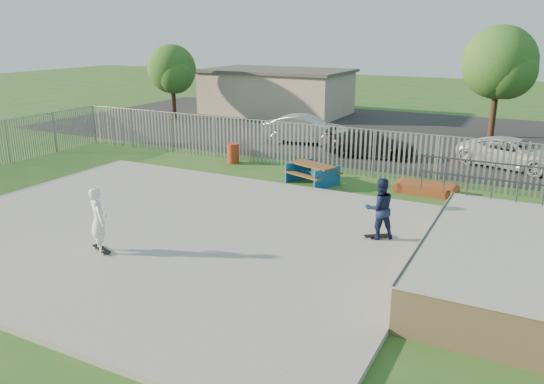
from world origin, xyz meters
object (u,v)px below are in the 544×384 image
at_px(car_silver, 306,129).
at_px(tree_mid, 499,63).
at_px(trash_bin_grey, 233,153).
at_px(skater_white, 99,220).
at_px(skater_navy, 380,208).
at_px(tree_left, 172,69).
at_px(funbox, 426,189).
at_px(picnic_table, 312,174).
at_px(car_white, 513,153).
at_px(car_dark, 371,144).
at_px(trash_bin_red, 233,153).

height_order(car_silver, tree_mid, tree_mid).
relative_size(trash_bin_grey, skater_white, 0.50).
bearing_deg(skater_navy, car_silver, -94.63).
relative_size(tree_left, tree_mid, 0.81).
bearing_deg(funbox, car_silver, 141.62).
xyz_separation_m(picnic_table, skater_white, (-2.26, -9.24, 0.64)).
xyz_separation_m(picnic_table, funbox, (4.34, 0.70, -0.21)).
height_order(funbox, skater_white, skater_white).
xyz_separation_m(trash_bin_grey, skater_white, (2.37, -10.70, 0.60)).
distance_m(tree_left, tree_mid, 20.42).
relative_size(tree_left, skater_navy, 2.81).
relative_size(picnic_table, skater_white, 1.30).
height_order(tree_left, skater_white, tree_left).
distance_m(funbox, car_white, 6.24).
bearing_deg(tree_mid, car_white, -77.22).
distance_m(car_dark, skater_white, 15.13).
relative_size(car_silver, car_white, 0.97).
xyz_separation_m(funbox, car_dark, (-3.66, 4.89, 0.46)).
bearing_deg(funbox, car_dark, 127.56).
xyz_separation_m(funbox, skater_white, (-6.61, -9.94, 0.85)).
distance_m(picnic_table, funbox, 4.41).
relative_size(car_white, skater_white, 2.62).
height_order(picnic_table, trash_bin_red, trash_bin_red).
xyz_separation_m(car_white, skater_navy, (-2.81, -11.19, 0.37)).
distance_m(trash_bin_red, skater_navy, 10.75).
height_order(car_white, skater_navy, skater_navy).
relative_size(car_silver, skater_white, 2.56).
relative_size(car_dark, car_white, 0.93).
height_order(picnic_table, car_silver, car_silver).
distance_m(funbox, trash_bin_grey, 9.01).
height_order(picnic_table, funbox, picnic_table).
bearing_deg(car_white, trash_bin_grey, 130.79).
relative_size(funbox, skater_navy, 1.09).
height_order(trash_bin_grey, car_white, car_white).
bearing_deg(skater_white, car_silver, -53.92).
relative_size(trash_bin_grey, car_white, 0.19).
xyz_separation_m(car_white, tree_mid, (-1.63, 7.18, 3.51)).
distance_m(car_white, skater_white, 18.12).
bearing_deg(tree_left, car_white, -10.60).
bearing_deg(tree_mid, car_silver, -143.27).
bearing_deg(skater_navy, trash_bin_grey, -72.82).
xyz_separation_m(trash_bin_grey, car_white, (11.57, 4.90, 0.22)).
bearing_deg(trash_bin_grey, skater_white, -77.53).
relative_size(funbox, car_white, 0.42).
xyz_separation_m(funbox, car_silver, (-7.77, 6.32, 0.58)).
bearing_deg(trash_bin_red, tree_left, 138.72).
height_order(funbox, car_white, car_white).
distance_m(car_white, tree_mid, 8.16).
distance_m(car_dark, tree_mid, 9.85).
height_order(picnic_table, skater_white, skater_white).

